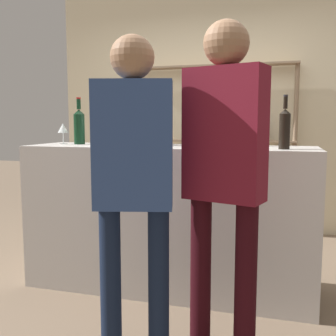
% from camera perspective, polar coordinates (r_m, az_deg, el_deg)
% --- Properties ---
extents(ground_plane, '(16.00, 16.00, 0.00)m').
position_cam_1_polar(ground_plane, '(3.12, -0.00, -16.88)').
color(ground_plane, '#7A6651').
extents(bar_counter, '(2.10, 0.57, 1.07)m').
position_cam_1_polar(bar_counter, '(2.95, -0.00, -7.27)').
color(bar_counter, '#B7B2AD').
rests_on(bar_counter, ground_plane).
extents(back_wall, '(3.70, 0.12, 2.80)m').
position_cam_1_polar(back_wall, '(4.70, 6.33, 8.52)').
color(back_wall, beige).
rests_on(back_wall, ground_plane).
extents(back_shelf, '(1.94, 0.18, 1.88)m').
position_cam_1_polar(back_shelf, '(4.53, 5.80, 6.47)').
color(back_shelf, '#897056').
rests_on(back_shelf, ground_plane).
extents(counter_bottle_0, '(0.08, 0.08, 0.34)m').
position_cam_1_polar(counter_bottle_0, '(2.93, 10.17, 5.74)').
color(counter_bottle_0, black).
rests_on(counter_bottle_0, bar_counter).
extents(counter_bottle_1, '(0.07, 0.07, 0.35)m').
position_cam_1_polar(counter_bottle_1, '(2.64, 16.57, 5.61)').
color(counter_bottle_1, black).
rests_on(counter_bottle_1, bar_counter).
extents(counter_bottle_2, '(0.08, 0.08, 0.37)m').
position_cam_1_polar(counter_bottle_2, '(3.18, -12.76, 5.99)').
color(counter_bottle_2, black).
rests_on(counter_bottle_2, bar_counter).
extents(counter_bottle_3, '(0.09, 0.09, 0.36)m').
position_cam_1_polar(counter_bottle_3, '(3.17, -9.31, 5.97)').
color(counter_bottle_3, silver).
rests_on(counter_bottle_3, bar_counter).
extents(counter_bottle_4, '(0.08, 0.08, 0.33)m').
position_cam_1_polar(counter_bottle_4, '(3.04, -0.23, 5.77)').
color(counter_bottle_4, '#0F1956').
rests_on(counter_bottle_4, bar_counter).
extents(counter_bottle_5, '(0.08, 0.08, 0.37)m').
position_cam_1_polar(counter_bottle_5, '(2.85, -7.51, 5.99)').
color(counter_bottle_5, silver).
rests_on(counter_bottle_5, bar_counter).
extents(wine_glass, '(0.08, 0.08, 0.16)m').
position_cam_1_polar(wine_glass, '(3.27, -15.00, 5.55)').
color(wine_glass, silver).
rests_on(wine_glass, bar_counter).
extents(ice_bucket, '(0.24, 0.24, 0.24)m').
position_cam_1_polar(ice_bucket, '(3.03, -4.19, 5.68)').
color(ice_bucket, '#B2B2B7').
rests_on(ice_bucket, bar_counter).
extents(customer_center, '(0.42, 0.26, 1.67)m').
position_cam_1_polar(customer_center, '(1.99, -5.04, -0.49)').
color(customer_center, '#121C33').
rests_on(customer_center, ground_plane).
extents(customer_right, '(0.44, 0.29, 1.75)m').
position_cam_1_polar(customer_right, '(2.03, 8.17, 0.99)').
color(customer_right, black).
rests_on(customer_right, ground_plane).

